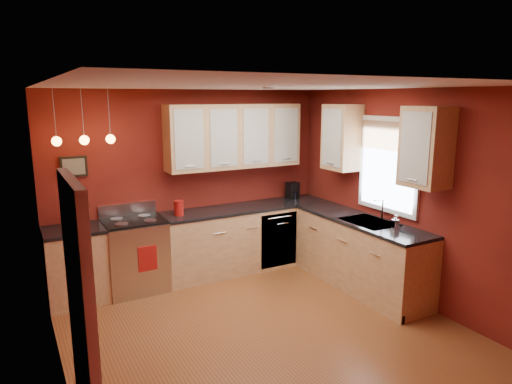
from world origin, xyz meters
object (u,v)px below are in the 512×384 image
red_canister (179,208)px  soap_pump (395,222)px  gas_range (135,255)px  coffee_maker (293,191)px  sink (369,224)px

red_canister → soap_pump: size_ratio=1.20×
gas_range → red_canister: red_canister is taller
gas_range → coffee_maker: size_ratio=4.33×
gas_range → sink: sink is taller
sink → coffee_maker: size_ratio=2.73×
sink → coffee_maker: sink is taller
red_canister → coffee_maker: bearing=4.0°
sink → coffee_maker: bearing=93.8°
gas_range → sink: (2.62, -1.50, 0.43)m
gas_range → soap_pump: (2.68, -1.88, 0.54)m
sink → coffee_maker: (-0.11, 1.61, 0.14)m
gas_range → coffee_maker: 2.58m
sink → coffee_maker: 1.62m
sink → soap_pump: (0.05, -0.38, 0.11)m
gas_range → coffee_maker: coffee_maker is taller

